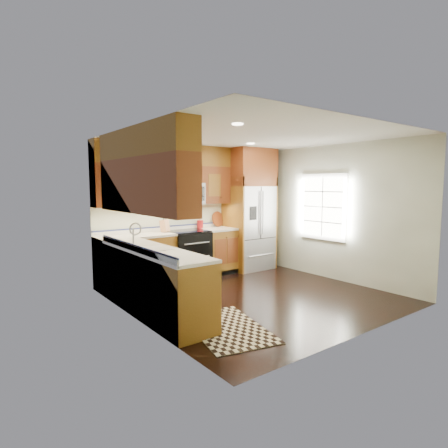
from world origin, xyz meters
TOP-DOWN VIEW (x-y plane):
  - ground at (0.00, 0.00)m, footprint 4.00×4.00m
  - wall_back at (0.00, 2.00)m, footprint 4.00×0.02m
  - wall_left at (-2.00, 0.00)m, footprint 0.02×4.00m
  - wall_right at (2.00, 0.00)m, footprint 0.02×4.00m
  - window at (1.98, 0.20)m, footprint 0.04×1.10m
  - base_cabinets at (-1.23, 0.90)m, footprint 2.85×3.00m
  - countertop at (-1.09, 1.01)m, footprint 2.86×3.01m
  - upper_cabinets at (-1.15, 1.09)m, footprint 2.85×3.00m
  - range at (-0.25, 1.67)m, footprint 0.76×0.67m
  - microwave at (-0.25, 1.80)m, footprint 0.76×0.40m
  - refrigerator at (1.30, 1.63)m, footprint 0.98×0.75m
  - sink_faucet at (-1.73, 0.23)m, footprint 0.54×0.44m
  - rug at (-1.20, -0.84)m, footprint 1.17×1.60m
  - knife_block at (-0.69, 1.77)m, footprint 0.14×0.17m
  - utensil_crock at (0.19, 1.89)m, footprint 0.13×0.13m
  - cutting_board at (0.67, 1.94)m, footprint 0.39×0.39m

SIDE VIEW (x-z plane):
  - ground at x=0.00m, z-range 0.00..0.00m
  - rug at x=-1.20m, z-range 0.00..0.01m
  - base_cabinets at x=-1.23m, z-range 0.00..0.90m
  - range at x=-0.25m, z-range 0.00..0.94m
  - countertop at x=-1.09m, z-range 0.90..0.94m
  - cutting_board at x=0.67m, z-range 0.94..0.96m
  - sink_faucet at x=-1.73m, z-range 0.81..1.18m
  - knife_block at x=-0.69m, z-range 0.91..1.21m
  - utensil_crock at x=0.19m, z-range 0.88..1.24m
  - wall_back at x=0.00m, z-range 0.00..2.60m
  - wall_left at x=-2.00m, z-range 0.00..2.60m
  - wall_right at x=2.00m, z-range 0.00..2.60m
  - refrigerator at x=1.30m, z-range 0.00..2.60m
  - window at x=1.98m, z-range 0.75..2.05m
  - microwave at x=-0.25m, z-range 1.45..1.87m
  - upper_cabinets at x=-1.15m, z-range 1.45..2.60m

